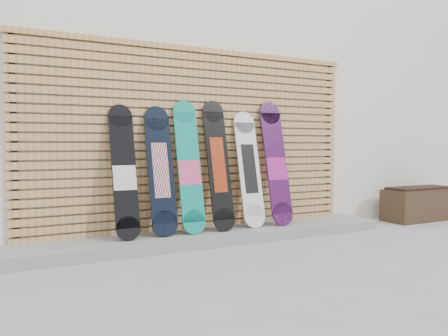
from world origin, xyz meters
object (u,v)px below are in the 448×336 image
Objects in this scene: snowboard_0 at (124,172)px; snowboard_5 at (276,164)px; snowboard_4 at (249,169)px; snowboard_3 at (218,165)px; snowboard_2 at (189,167)px; snowboard_1 at (161,170)px; planter_box at (418,204)px.

snowboard_5 is at bearing -0.27° from snowboard_0.
snowboard_4 is 0.91× the size of snowboard_5.
snowboard_3 is at bearing -178.14° from snowboard_4.
snowboard_4 is at bearing 0.88° from snowboard_2.
snowboard_5 is at bearing -0.69° from snowboard_1.
planter_box is at bearing -2.63° from snowboard_1.
snowboard_0 is 1.56m from snowboard_4.
snowboard_4 is 0.39m from snowboard_5.
snowboard_2 is 0.81m from snowboard_4.
snowboard_3 is at bearing -0.26° from snowboard_2.
snowboard_5 is (0.81, -0.01, 0.00)m from snowboard_3.
snowboard_0 is at bearing 179.73° from snowboard_5.
snowboard_2 is (-3.63, 0.17, 0.63)m from planter_box.
snowboard_1 is (-3.97, 0.18, 0.60)m from planter_box.
planter_box is at bearing -2.26° from snowboard_0.
snowboard_3 reaches higher than snowboard_1.
snowboard_2 is (0.34, -0.01, 0.03)m from snowboard_1.
snowboard_5 reaches higher than snowboard_4.
snowboard_3 is at bearing 176.99° from planter_box.
snowboard_2 reaches higher than snowboard_0.
snowboard_2 is at bearing -0.01° from snowboard_0.
snowboard_1 is at bearing 179.31° from snowboard_5.
snowboard_5 is (1.53, -0.02, 0.05)m from snowboard_1.
snowboard_5 reaches higher than snowboard_0.
snowboard_4 reaches higher than planter_box.
planter_box is 3.32m from snowboard_3.
snowboard_1 is 1.14m from snowboard_4.
snowboard_3 is at bearing -0.09° from snowboard_0.
snowboard_3 reaches higher than snowboard_2.
snowboard_4 is at bearing 1.86° from snowboard_3.
snowboard_0 reaches higher than planter_box.
planter_box is 0.77× the size of snowboard_1.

